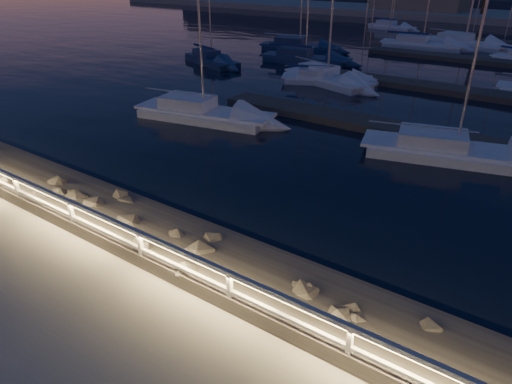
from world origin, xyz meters
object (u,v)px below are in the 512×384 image
guard_rail (195,265)px  sailboat_m (390,26)px  sailboat_k (463,42)px  sailboat_c (450,149)px  sailboat_f (325,78)px  sailboat_i (298,46)px  sailboat_j (303,57)px  sailboat_n (420,44)px  sailboat_e (211,59)px  sailboat_b (201,111)px  sailboat_a (326,77)px

guard_rail → sailboat_m: sailboat_m is taller
sailboat_k → sailboat_m: 14.12m
sailboat_c → sailboat_f: bearing=124.7°
guard_rail → sailboat_i: 38.20m
sailboat_j → sailboat_n: bearing=56.9°
sailboat_f → sailboat_e: bearing=152.2°
sailboat_b → sailboat_f: sailboat_b is taller
guard_rail → sailboat_b: size_ratio=3.26×
sailboat_i → sailboat_n: sailboat_n is taller
sailboat_c → sailboat_e: sailboat_c is taller
sailboat_e → sailboat_j: sailboat_j is taller
guard_rail → sailboat_c: 14.36m
guard_rail → sailboat_k: size_ratio=2.95×
sailboat_i → sailboat_j: 5.87m
sailboat_m → sailboat_a: bearing=-65.1°
sailboat_k → sailboat_n: size_ratio=1.07×
guard_rail → sailboat_c: size_ratio=3.21×
sailboat_b → sailboat_j: 17.68m
sailboat_e → sailboat_j: size_ratio=0.85×
sailboat_i → sailboat_j: (3.39, -4.79, -0.03)m
sailboat_a → sailboat_n: size_ratio=0.90×
sailboat_f → sailboat_k: bearing=54.7°
sailboat_b → sailboat_n: bearing=73.6°
guard_rail → sailboat_b: bearing=131.1°
sailboat_b → sailboat_m: size_ratio=1.24×
sailboat_j → sailboat_b: bearing=-87.6°
sailboat_j → sailboat_m: bearing=85.2°
sailboat_i → sailboat_m: size_ratio=1.22×
sailboat_c → sailboat_i: bearing=119.5°
sailboat_e → sailboat_i: 10.29m
sailboat_j → sailboat_k: sailboat_k is taller
guard_rail → sailboat_e: sailboat_e is taller
sailboat_f → sailboat_k: 23.06m
sailboat_e → sailboat_n: 22.12m
sailboat_e → sailboat_m: sailboat_e is taller
sailboat_i → sailboat_n: 12.69m
sailboat_b → sailboat_e: (-9.68, 12.28, -0.03)m
sailboat_a → sailboat_i: (-8.55, 10.55, 0.02)m
sailboat_j → sailboat_n: 14.57m
sailboat_b → sailboat_m: (-5.06, 43.08, -0.04)m
sailboat_c → sailboat_e: size_ratio=1.22×
sailboat_a → sailboat_m: size_ratio=1.15×
sailboat_a → sailboat_f: 0.13m
sailboat_a → sailboat_f: (-0.10, 0.05, -0.06)m
sailboat_n → sailboat_a: bearing=-98.8°
sailboat_c → sailboat_i: sailboat_c is taller
sailboat_a → sailboat_i: size_ratio=0.94×
sailboat_f → sailboat_i: bearing=104.2°
sailboat_c → sailboat_b: bearing=174.3°
sailboat_n → sailboat_k: bearing=42.1°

